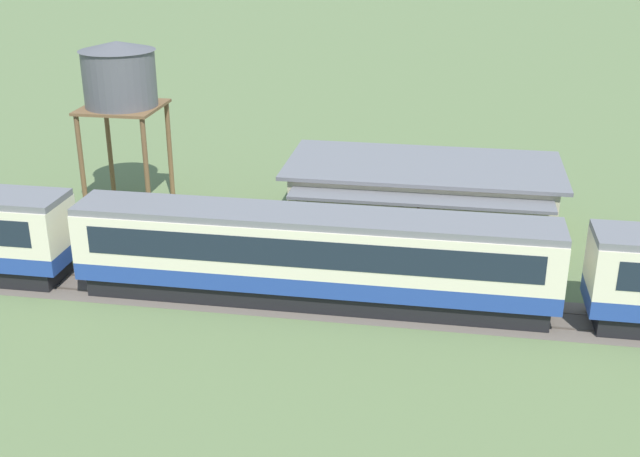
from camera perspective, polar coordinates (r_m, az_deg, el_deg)
passenger_train at (r=35.07m, az=-0.08°, el=-1.81°), size 110.55×2.89×4.23m
railway_track at (r=36.75m, az=-5.35°, el=-4.77°), size 152.84×3.60×0.04m
station_building at (r=43.97m, az=7.29°, el=2.36°), size 14.70×8.44×3.61m
water_tower at (r=46.65m, az=-14.07°, el=10.38°), size 4.30×4.30×9.59m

